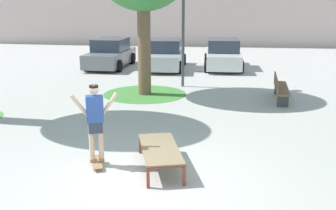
# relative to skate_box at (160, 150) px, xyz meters

# --- Properties ---
(ground_plane) EXTENTS (120.00, 120.00, 0.00)m
(ground_plane) POSITION_rel_skate_box_xyz_m (-0.28, -0.63, -0.41)
(ground_plane) COLOR #B7B5AD
(skate_box) EXTENTS (1.23, 2.03, 0.46)m
(skate_box) POSITION_rel_skate_box_xyz_m (0.00, 0.00, 0.00)
(skate_box) COLOR brown
(skate_box) RESTS_ON ground
(skateboard) EXTENTS (0.44, 0.82, 0.09)m
(skateboard) POSITION_rel_skate_box_xyz_m (-1.37, -0.03, -0.34)
(skateboard) COLOR #9E754C
(skateboard) RESTS_ON ground
(skater) EXTENTS (0.97, 0.41, 1.69)m
(skater) POSITION_rel_skate_box_xyz_m (-1.38, -0.02, 0.66)
(skater) COLOR beige
(skater) RESTS_ON skateboard
(grass_patch_mid_back) EXTENTS (3.15, 3.15, 0.01)m
(grass_patch_mid_back) POSITION_rel_skate_box_xyz_m (-1.50, 6.85, -0.41)
(grass_patch_mid_back) COLOR #47893D
(grass_patch_mid_back) RESTS_ON ground
(car_grey) EXTENTS (2.11, 4.30, 1.50)m
(car_grey) POSITION_rel_skate_box_xyz_m (-4.35, 12.85, 0.28)
(car_grey) COLOR slate
(car_grey) RESTS_ON ground
(car_silver) EXTENTS (1.95, 4.22, 1.50)m
(car_silver) POSITION_rel_skate_box_xyz_m (-1.40, 12.78, 0.28)
(car_silver) COLOR #B7BABF
(car_silver) RESTS_ON ground
(car_white) EXTENTS (1.98, 4.23, 1.50)m
(car_white) POSITION_rel_skate_box_xyz_m (1.55, 13.21, 0.28)
(car_white) COLOR silver
(car_white) RESTS_ON ground
(park_bench) EXTENTS (0.66, 2.43, 0.83)m
(park_bench) POSITION_rel_skate_box_xyz_m (3.45, 6.46, 0.03)
(park_bench) COLOR brown
(park_bench) RESTS_ON ground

